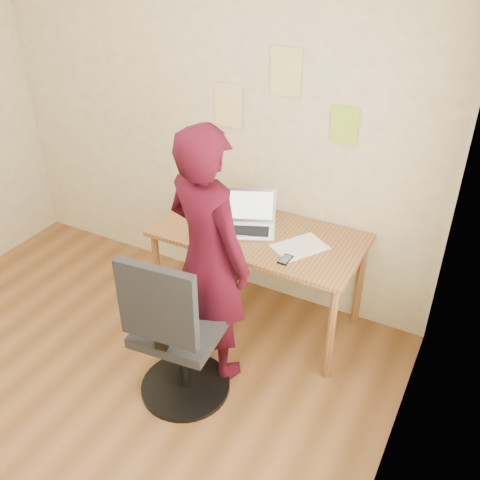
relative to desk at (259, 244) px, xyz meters
The scene contains 10 objects.
room 1.66m from the desk, 113.86° to the right, with size 3.58×3.58×2.78m.
desk is the anchor object (origin of this frame).
laptop 0.16m from the desk, 159.95° to the left, with size 0.43×0.41×0.24m.
paper_sheet 0.32m from the desk, ahead, with size 0.23×0.33×0.00m, color white.
phone 0.37m from the desk, 36.35° to the right, with size 0.07×0.12×0.01m.
wall_note_left 0.97m from the desk, 139.74° to the left, with size 0.21×0.00×0.30m, color #DEC885.
wall_note_mid 1.13m from the desk, 91.60° to the left, with size 0.21×0.00×0.30m, color #DEC885.
wall_note_right 0.96m from the desk, 41.86° to the left, with size 0.18×0.00×0.24m, color #9DD22F.
office_chair 0.91m from the desk, 96.11° to the right, with size 0.56×0.56×1.08m.
person 0.57m from the desk, 97.88° to the right, with size 0.61×0.40×1.67m, color #380715.
Camera 1 is at (1.93, -1.38, 2.60)m, focal length 40.00 mm.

